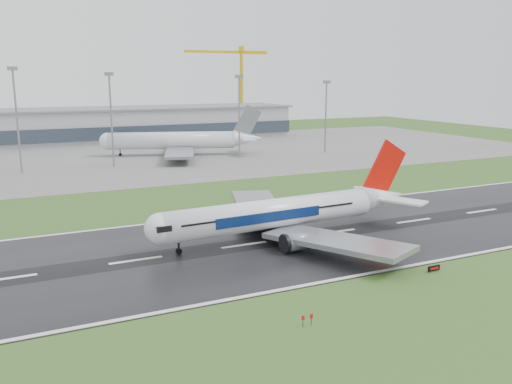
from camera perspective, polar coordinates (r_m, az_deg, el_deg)
ground at (r=93.22m, az=-12.67°, el=-7.15°), size 520.00×520.00×0.00m
runway at (r=93.20m, az=-12.67°, el=-7.12°), size 400.00×45.00×0.10m
apron at (r=214.22m, az=-20.07°, el=3.24°), size 400.00×130.00×0.08m
terminal at (r=272.86m, az=-21.39°, el=6.47°), size 240.00×36.00×15.00m
main_airliner at (r=102.39m, az=3.57°, el=-0.21°), size 59.77×57.21×16.79m
parked_airliner at (r=214.65m, az=-8.27°, el=6.42°), size 80.28×77.42×18.98m
tower_crane at (r=312.55m, az=-1.55°, el=10.86°), size 48.27×6.31×47.33m
runway_sign at (r=90.45m, az=18.41°, el=-7.74°), size 2.31×0.35×1.04m
floodmast_2 at (r=186.88m, az=-24.07°, el=6.74°), size 0.64×0.64×32.45m
floodmast_3 at (r=189.81m, az=-15.13°, el=7.19°), size 0.64×0.64×30.86m
floodmast_4 at (r=203.51m, az=-1.79°, el=7.79°), size 0.64×0.64×30.09m
floodmast_5 at (r=221.55m, az=7.43°, el=7.77°), size 0.64×0.64×27.97m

